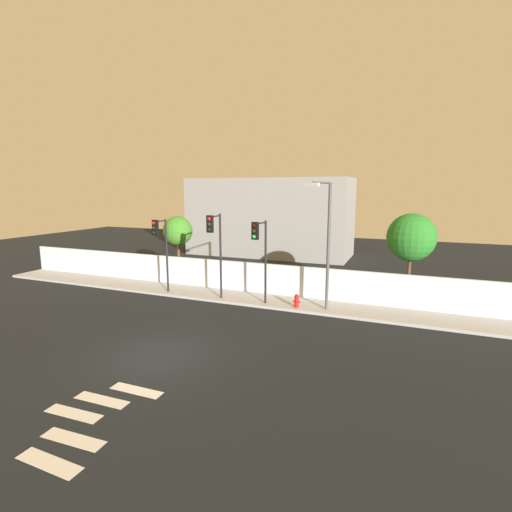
# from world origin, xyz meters

# --- Properties ---
(ground_plane) EXTENTS (80.00, 80.00, 0.00)m
(ground_plane) POSITION_xyz_m (0.00, 0.00, 0.00)
(ground_plane) COLOR black
(sidewalk) EXTENTS (36.00, 2.40, 0.15)m
(sidewalk) POSITION_xyz_m (0.00, 8.20, 0.07)
(sidewalk) COLOR #ACACAC
(sidewalk) RESTS_ON ground
(perimeter_wall) EXTENTS (36.00, 0.18, 1.80)m
(perimeter_wall) POSITION_xyz_m (0.00, 9.49, 1.05)
(perimeter_wall) COLOR silver
(perimeter_wall) RESTS_ON sidewalk
(crosswalk_marking) EXTENTS (2.91, 3.88, 0.01)m
(crosswalk_marking) POSITION_xyz_m (0.71, -4.10, 0.00)
(crosswalk_marking) COLOR silver
(crosswalk_marking) RESTS_ON ground
(traffic_light_left) EXTENTS (0.43, 1.76, 4.85)m
(traffic_light_left) POSITION_xyz_m (-1.06, 6.75, 3.70)
(traffic_light_left) COLOR black
(traffic_light_left) RESTS_ON sidewalk
(traffic_light_center) EXTENTS (0.39, 1.07, 4.45)m
(traffic_light_center) POSITION_xyz_m (-4.89, 7.09, 3.39)
(traffic_light_center) COLOR black
(traffic_light_center) RESTS_ON sidewalk
(traffic_light_right) EXTENTS (0.40, 1.36, 4.55)m
(traffic_light_right) POSITION_xyz_m (1.48, 6.94, 3.48)
(traffic_light_right) COLOR black
(traffic_light_right) RESTS_ON sidewalk
(street_lamp_curbside) EXTENTS (0.79, 2.31, 6.54)m
(street_lamp_curbside) POSITION_xyz_m (4.85, 7.42, 4.08)
(street_lamp_curbside) COLOR #4C4C51
(street_lamp_curbside) RESTS_ON sidewalk
(fire_hydrant) EXTENTS (0.44, 0.26, 0.73)m
(fire_hydrant) POSITION_xyz_m (3.39, 7.42, 0.54)
(fire_hydrant) COLOR red
(fire_hydrant) RESTS_ON sidewalk
(roadside_tree_leftmost) EXTENTS (1.97, 1.97, 4.56)m
(roadside_tree_leftmost) POSITION_xyz_m (-5.82, 10.31, 3.55)
(roadside_tree_leftmost) COLOR brown
(roadside_tree_leftmost) RESTS_ON ground
(roadside_tree_midleft) EXTENTS (2.55, 2.55, 5.10)m
(roadside_tree_midleft) POSITION_xyz_m (8.81, 10.31, 3.81)
(roadside_tree_midleft) COLOR brown
(roadside_tree_midleft) RESTS_ON ground
(low_building_distant) EXTENTS (15.54, 6.00, 7.39)m
(low_building_distant) POSITION_xyz_m (-4.03, 23.49, 3.69)
(low_building_distant) COLOR gray
(low_building_distant) RESTS_ON ground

